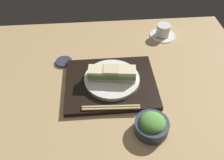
% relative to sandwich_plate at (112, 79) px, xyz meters
% --- Properties ---
extents(ground_plane, '(1.40, 1.00, 0.03)m').
position_rel_sandwich_plate_xyz_m(ground_plane, '(-0.04, 0.01, -0.04)').
color(ground_plane, tan).
extents(serving_tray, '(0.38, 0.31, 0.02)m').
position_rel_sandwich_plate_xyz_m(serving_tray, '(-0.01, -0.01, -0.02)').
color(serving_tray, black).
rests_on(serving_tray, ground_plane).
extents(sandwich_plate, '(0.24, 0.24, 0.02)m').
position_rel_sandwich_plate_xyz_m(sandwich_plate, '(0.00, 0.00, 0.00)').
color(sandwich_plate, silver).
rests_on(sandwich_plate, serving_tray).
extents(sandwich_near, '(0.08, 0.07, 0.05)m').
position_rel_sandwich_plate_xyz_m(sandwich_near, '(-0.06, 0.01, 0.03)').
color(sandwich_near, beige).
rests_on(sandwich_near, sandwich_plate).
extents(sandwich_middle, '(0.08, 0.07, 0.05)m').
position_rel_sandwich_plate_xyz_m(sandwich_middle, '(0.00, -0.00, 0.04)').
color(sandwich_middle, beige).
rests_on(sandwich_middle, sandwich_plate).
extents(sandwich_far, '(0.08, 0.07, 0.05)m').
position_rel_sandwich_plate_xyz_m(sandwich_far, '(0.06, -0.01, 0.04)').
color(sandwich_far, beige).
rests_on(sandwich_far, sandwich_plate).
extents(salad_bowl, '(0.12, 0.12, 0.07)m').
position_rel_sandwich_plate_xyz_m(salad_bowl, '(0.12, -0.24, 0.00)').
color(salad_bowl, '#33384C').
rests_on(salad_bowl, ground_plane).
extents(chopsticks_pair, '(0.22, 0.03, 0.01)m').
position_rel_sandwich_plate_xyz_m(chopsticks_pair, '(-0.02, -0.15, -0.01)').
color(chopsticks_pair, tan).
rests_on(chopsticks_pair, serving_tray).
extents(coffee_cup, '(0.14, 0.14, 0.07)m').
position_rel_sandwich_plate_xyz_m(coffee_cup, '(0.30, 0.34, -0.00)').
color(coffee_cup, white).
rests_on(coffee_cup, ground_plane).
extents(small_sauce_dish, '(0.08, 0.08, 0.01)m').
position_rel_sandwich_plate_xyz_m(small_sauce_dish, '(-0.21, 0.16, -0.02)').
color(small_sauce_dish, '#33384C').
rests_on(small_sauce_dish, ground_plane).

